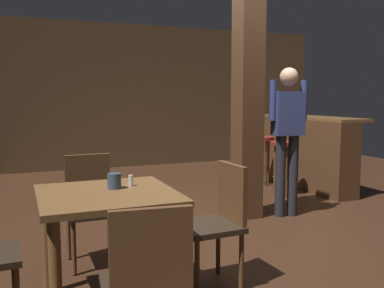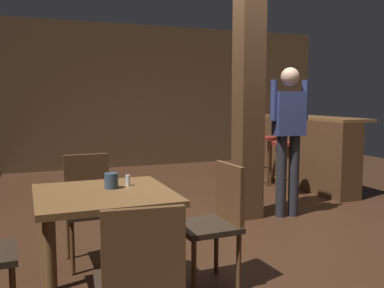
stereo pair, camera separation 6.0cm
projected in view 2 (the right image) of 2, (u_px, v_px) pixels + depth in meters
ground_plane at (248, 228)px, 4.54m from camera, size 10.80×10.80×0.00m
wall_back at (139, 96)px, 8.55m from camera, size 8.00×0.10×2.80m
pillar at (248, 96)px, 4.83m from camera, size 0.28×0.28×2.80m
dining_table at (104, 214)px, 2.78m from camera, size 0.86×0.86×0.78m
chair_east at (215, 218)px, 3.13m from camera, size 0.44×0.44×0.89m
chair_south at (141, 282)px, 2.04m from camera, size 0.46×0.46×0.89m
chair_north at (89, 202)px, 3.59m from camera, size 0.42×0.42×0.89m
napkin_cup at (111, 181)px, 2.86m from camera, size 0.09×0.09×0.10m
salt_shaker at (128, 180)px, 2.95m from camera, size 0.03×0.03×0.08m
standing_person at (289, 131)px, 4.90m from camera, size 0.47×0.24×1.72m
bar_counter at (308, 152)px, 6.52m from camera, size 0.56×1.94×1.09m
bar_stool_near at (284, 155)px, 6.00m from camera, size 0.35×0.35×0.76m
bar_stool_mid at (264, 149)px, 6.72m from camera, size 0.36×0.36×0.77m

